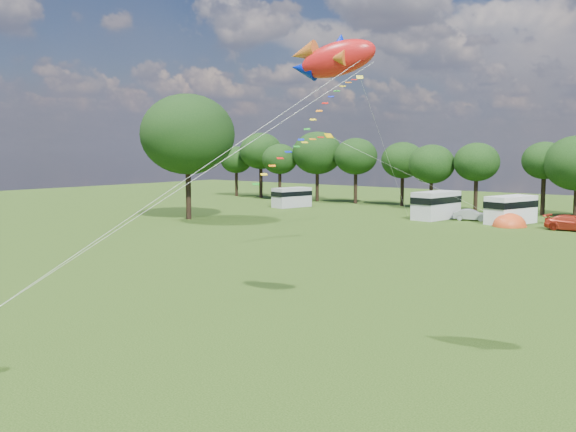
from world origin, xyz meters
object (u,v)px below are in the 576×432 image
Objects in this scene: car_c at (573,223)px; campervan_b at (436,204)px; big_tree at (187,134)px; car_b at (471,215)px; campervan_c at (511,209)px; fish_kite at (331,59)px; campervan_a at (292,197)px; tent_orange at (509,226)px.

campervan_b reaches higher than car_c.
big_tree is 3.93× the size of car_b.
campervan_c is 44.87m from fish_kite.
car_b is 10.92m from car_c.
fish_kite reaches higher than campervan_b.
car_b is (24.01, 17.78, -8.42)m from big_tree.
big_tree reaches higher than campervan_b.
campervan_a is 0.87× the size of campervan_b.
big_tree is 34.14m from campervan_c.
campervan_a is (-34.95, 2.24, 0.63)m from car_c.
tent_orange is at bearing -146.98° from campervan_c.
campervan_a is 1.52× the size of tent_orange.
fish_kite is at bearing -154.25° from campervan_c.
car_b is 0.54× the size of campervan_b.
fish_kite is (7.56, -40.68, 11.01)m from tent_orange.
fish_kite reaches higher than campervan_c.
tent_orange is (8.53, -1.54, -1.56)m from campervan_b.
car_b is 24.25m from campervan_a.
campervan_b is 46.16m from fish_kite.
car_c is at bearing -82.30° from campervan_a.
tent_orange reaches higher than car_b.
campervan_a reaches higher than car_c.
tent_orange is (29.24, -2.58, -1.33)m from campervan_a.
car_b is at bearing 103.16° from campervan_c.
car_c is 14.31m from campervan_b.
campervan_c is at bearing -79.08° from campervan_a.
car_b is 5.61m from tent_orange.
campervan_c is at bearing 108.22° from tent_orange.
campervan_a is 20.74m from campervan_b.
fish_kite is at bearing -128.25° from campervan_a.
fish_kite is at bearing -34.76° from big_tree.
tent_orange is at bearing -83.68° from campervan_a.
big_tree reaches higher than car_b.
big_tree is at bearing 109.58° from car_b.
campervan_a is at bearing 116.44° from fish_kite.
campervan_b is 1.63× the size of fish_kite.
campervan_a is 28.47m from campervan_c.
car_c is at bearing 3.42° from tent_orange.
big_tree is 38.97m from car_c.
campervan_c reaches higher than car_b.
car_b is 0.88× the size of fish_kite.
car_b is at bearing 80.34° from car_c.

